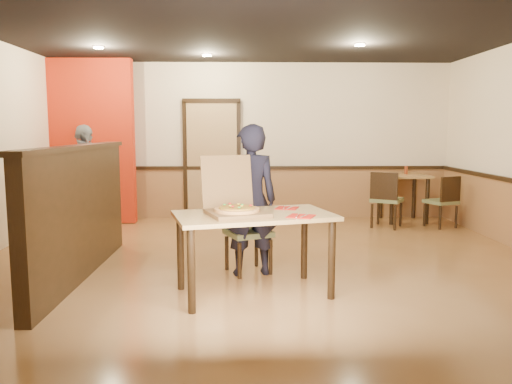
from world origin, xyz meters
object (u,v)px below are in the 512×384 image
at_px(side_chair_right, 444,200).
at_px(pizza_box, 235,207).
at_px(condiment, 406,170).
at_px(main_table, 254,225).
at_px(diner, 250,200).
at_px(side_chair_left, 386,197).
at_px(passerby, 85,178).
at_px(side_table, 404,185).
at_px(diner_chair, 246,227).

xyz_separation_m(side_chair_right, pizza_box, (-3.36, -3.32, 0.40)).
relative_size(pizza_box, condiment, 5.18).
bearing_deg(main_table, diner, 77.26).
bearing_deg(side_chair_right, diner, 15.28).
bearing_deg(diner, side_chair_left, -140.24).
relative_size(side_chair_left, side_chair_right, 1.08).
xyz_separation_m(side_chair_left, passerby, (-4.84, -0.11, 0.34)).
bearing_deg(side_chair_left, pizza_box, 84.66).
bearing_deg(side_table, diner_chair, -132.21).
distance_m(side_chair_left, diner, 3.45).
height_order(side_table, condiment, condiment).
bearing_deg(side_chair_right, passerby, -22.58).
bearing_deg(pizza_box, passerby, 107.55).
distance_m(side_table, passerby, 5.38).
bearing_deg(side_chair_right, pizza_box, 20.93).
xyz_separation_m(diner_chair, condiment, (2.84, 3.15, 0.40)).
bearing_deg(passerby, pizza_box, -145.76).
height_order(main_table, condiment, condiment).
bearing_deg(pizza_box, diner, 58.34).
xyz_separation_m(side_chair_right, side_table, (-0.48, 0.61, 0.18)).
height_order(diner_chair, condiment, condiment).
height_order(passerby, condiment, passerby).
xyz_separation_m(diner, pizza_box, (-0.15, -0.72, 0.04)).
distance_m(side_chair_left, side_chair_right, 0.96).
bearing_deg(passerby, main_table, -143.41).
bearing_deg(diner_chair, side_chair_right, 13.38).
bearing_deg(pizza_box, side_table, 33.93).
xyz_separation_m(side_chair_left, diner, (-2.25, -2.60, 0.33)).
xyz_separation_m(side_chair_left, side_chair_right, (0.96, 0.00, -0.04)).
relative_size(main_table, passerby, 0.99).
bearing_deg(diner, side_chair_right, -150.36).
relative_size(diner, pizza_box, 2.21).
bearing_deg(side_table, pizza_box, -126.30).
xyz_separation_m(main_table, side_chair_left, (2.22, 3.28, -0.19)).
height_order(diner, pizza_box, diner).
xyz_separation_m(main_table, side_table, (2.71, 3.89, -0.05)).
relative_size(side_table, passerby, 0.49).
bearing_deg(side_chair_right, diner_chair, 13.32).
distance_m(main_table, diner_chair, 0.84).
height_order(side_chair_left, diner, diner).
xyz_separation_m(side_chair_right, diner, (-3.21, -2.60, 0.37)).
height_order(main_table, diner, diner).
height_order(main_table, passerby, passerby).
bearing_deg(side_chair_left, diner, 79.66).
distance_m(side_chair_right, pizza_box, 4.74).
relative_size(diner, passerby, 0.99).
bearing_deg(passerby, side_chair_left, -91.73).
distance_m(side_chair_right, passerby, 5.82).
bearing_deg(side_chair_left, main_table, 86.42).
height_order(passerby, pizza_box, passerby).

